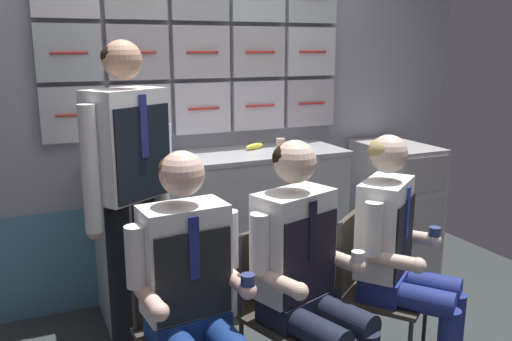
# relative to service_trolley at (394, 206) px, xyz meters

# --- Properties ---
(galley_bulkhead) EXTENTS (4.20, 0.14, 2.16)m
(galley_bulkhead) POSITION_rel_service_trolley_xyz_m (-1.37, 0.38, 0.61)
(galley_bulkhead) COLOR #9798A2
(galley_bulkhead) RESTS_ON ground
(galley_counter) EXTENTS (1.62, 0.53, 1.00)m
(galley_counter) POSITION_rel_service_trolley_xyz_m (-1.30, 0.10, -0.02)
(galley_counter) COLOR #B6B8BC
(galley_counter) RESTS_ON ground
(service_trolley) EXTENTS (0.40, 0.65, 0.98)m
(service_trolley) POSITION_rel_service_trolley_xyz_m (0.00, 0.00, 0.00)
(service_trolley) COLOR black
(service_trolley) RESTS_ON ground
(folding_chair_left) EXTENTS (0.43, 0.43, 0.83)m
(folding_chair_left) POSITION_rel_service_trolley_xyz_m (-1.90, -0.90, -0.01)
(folding_chair_left) COLOR #2D2D33
(folding_chair_left) RESTS_ON ground
(crew_member_left) EXTENTS (0.50, 0.63, 1.26)m
(crew_member_left) POSITION_rel_service_trolley_xyz_m (-1.88, -1.06, 0.17)
(crew_member_left) COLOR black
(crew_member_left) RESTS_ON ground
(folding_chair_right) EXTENTS (0.50, 0.50, 0.83)m
(folding_chair_right) POSITION_rel_service_trolley_xyz_m (-1.41, -0.93, -0.01)
(folding_chair_right) COLOR #2D2D33
(folding_chair_right) RESTS_ON ground
(crew_member_right) EXTENTS (0.54, 0.69, 1.27)m
(crew_member_right) POSITION_rel_service_trolley_xyz_m (-1.36, -1.08, 0.18)
(crew_member_right) COLOR black
(crew_member_right) RESTS_ON ground
(folding_chair_by_counter) EXTENTS (0.56, 0.56, 0.83)m
(folding_chair_by_counter) POSITION_rel_service_trolley_xyz_m (-0.90, -0.91, -0.01)
(folding_chair_by_counter) COLOR #2D2D33
(folding_chair_by_counter) RESTS_ON ground
(crew_member_by_counter) EXTENTS (0.62, 0.67, 1.25)m
(crew_member_by_counter) POSITION_rel_service_trolley_xyz_m (-0.80, -1.04, 0.16)
(crew_member_by_counter) COLOR black
(crew_member_by_counter) RESTS_ON ground
(crew_member_standing) EXTENTS (0.47, 0.40, 1.70)m
(crew_member_standing) POSITION_rel_service_trolley_xyz_m (-2.00, -0.44, 0.49)
(crew_member_standing) COLOR black
(crew_member_standing) RESTS_ON ground
(water_bottle_tall) EXTENTS (0.08, 0.08, 0.24)m
(water_bottle_tall) POSITION_rel_service_trolley_xyz_m (-1.82, 0.05, 0.59)
(water_bottle_tall) COLOR silver
(water_bottle_tall) RESTS_ON galley_counter
(water_bottle_short) EXTENTS (0.07, 0.07, 0.25)m
(water_bottle_short) POSITION_rel_service_trolley_xyz_m (-1.85, -0.07, 0.59)
(water_bottle_short) COLOR silver
(water_bottle_short) RESTS_ON galley_counter
(sparkling_bottle_green) EXTENTS (0.07, 0.07, 0.24)m
(sparkling_bottle_green) POSITION_rel_service_trolley_xyz_m (-1.65, 0.20, 0.59)
(sparkling_bottle_green) COLOR silver
(sparkling_bottle_green) RESTS_ON galley_counter
(coffee_cup_spare) EXTENTS (0.06, 0.06, 0.09)m
(coffee_cup_spare) POSITION_rel_service_trolley_xyz_m (-1.99, 0.26, 0.52)
(coffee_cup_spare) COLOR silver
(coffee_cup_spare) RESTS_ON galley_counter
(paper_cup_blue) EXTENTS (0.06, 0.06, 0.06)m
(paper_cup_blue) POSITION_rel_service_trolley_xyz_m (-1.69, -0.09, 0.51)
(paper_cup_blue) COLOR tan
(paper_cup_blue) RESTS_ON galley_counter
(espresso_cup_small) EXTENTS (0.06, 0.06, 0.06)m
(espresso_cup_small) POSITION_rel_service_trolley_xyz_m (-1.92, 0.09, 0.51)
(espresso_cup_small) COLOR tan
(espresso_cup_small) RESTS_ON galley_counter
(paper_cup_tan) EXTENTS (0.06, 0.06, 0.07)m
(paper_cup_tan) POSITION_rel_service_trolley_xyz_m (-0.90, 0.09, 0.52)
(paper_cup_tan) COLOR tan
(paper_cup_tan) RESTS_ON galley_counter
(snack_banana) EXTENTS (0.17, 0.10, 0.04)m
(snack_banana) POSITION_rel_service_trolley_xyz_m (-1.05, 0.17, 0.50)
(snack_banana) COLOR yellow
(snack_banana) RESTS_ON galley_counter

